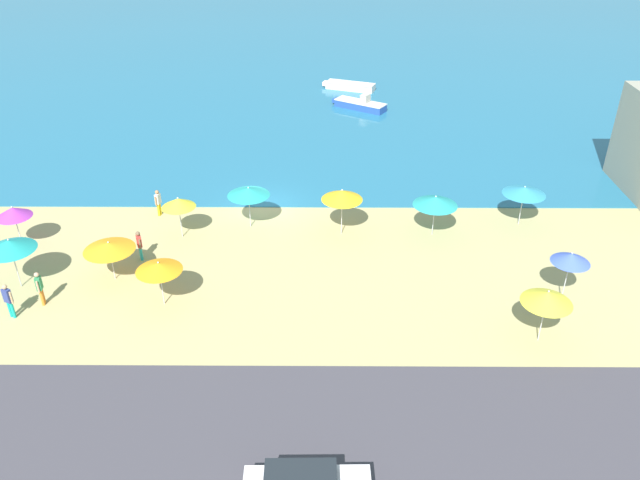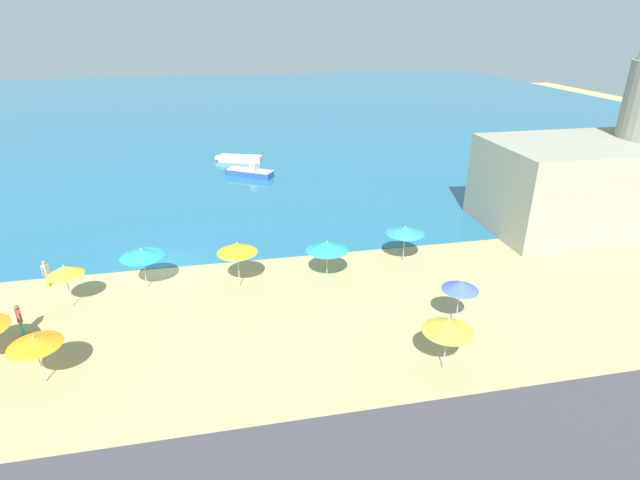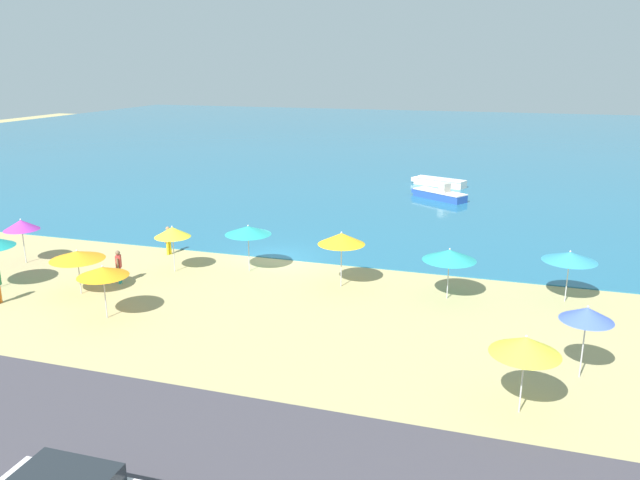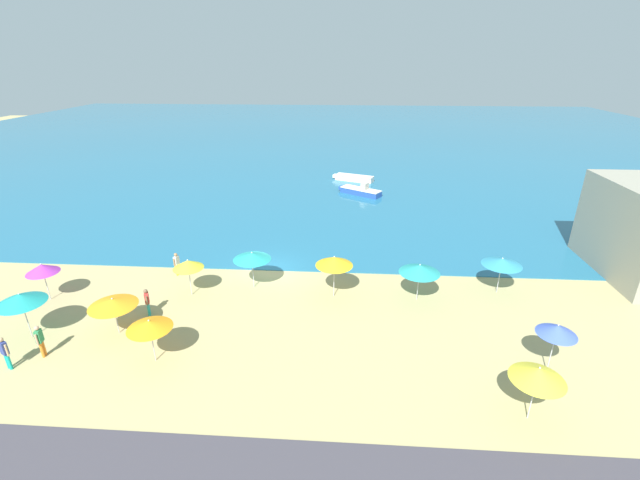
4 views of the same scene
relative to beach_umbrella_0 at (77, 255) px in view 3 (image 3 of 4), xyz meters
The scene contains 17 objects.
ground_plane 10.39m from the beach_umbrella_0, 48.59° to the left, with size 160.00×160.00×0.00m, color tan.
sea 63.05m from the beach_umbrella_0, 83.84° to the left, with size 150.00×110.00×0.05m, color #226687.
coastal_road 12.49m from the beach_umbrella_0, 56.83° to the right, with size 80.00×8.00×0.06m, color #3F3C43.
beach_umbrella_0 is the anchor object (origin of this frame).
beach_umbrella_1 8.16m from the beach_umbrella_0, 41.02° to the left, with size 2.36×2.36×2.46m.
beach_umbrella_2 6.60m from the beach_umbrella_0, 152.60° to the left, with size 1.83×1.83×2.43m.
beach_umbrella_3 21.53m from the beach_umbrella_0, ahead, with size 1.75×1.75×2.63m.
beach_umbrella_4 16.91m from the beach_umbrella_0, 15.36° to the left, with size 2.42×2.42×2.39m.
beach_umbrella_5 4.86m from the beach_umbrella_0, 58.74° to the left, with size 1.84×1.84×2.42m.
beach_umbrella_6 3.56m from the beach_umbrella_0, 35.55° to the right, with size 2.12×2.12×2.32m.
beach_umbrella_7 20.04m from the beach_umbrella_0, 13.18° to the right, with size 2.13×2.13×2.58m.
beach_umbrella_9 22.16m from the beach_umbrella_0, 14.88° to the left, with size 2.38×2.38×2.39m.
beach_umbrella_10 12.17m from the beach_umbrella_0, 21.99° to the left, with size 2.24×2.24×2.73m.
bather_0 6.77m from the beach_umbrella_0, 83.96° to the left, with size 0.32×0.55×1.61m.
bather_3 2.21m from the beach_umbrella_0, 64.25° to the left, with size 0.35×0.53×1.65m.
skiff_nearshore 29.01m from the beach_umbrella_0, 62.54° to the left, with size 4.61×3.51×1.32m.
skiff_offshore 33.67m from the beach_umbrella_0, 67.86° to the left, with size 4.92×2.77×0.65m.
Camera 3 is at (11.99, -30.27, 10.38)m, focal length 35.00 mm.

